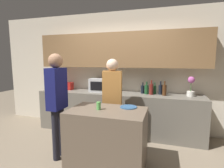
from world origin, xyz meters
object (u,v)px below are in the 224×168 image
Objects in this scene: microwave at (102,85)px; potted_plant at (191,86)px; person_left at (112,96)px; cup_0 at (99,106)px; bottle_3 at (155,90)px; bottle_4 at (160,89)px; toaster at (67,86)px; bottle_2 at (151,89)px; bottle_0 at (143,89)px; person_center at (57,97)px; bottle_1 at (147,89)px; plate_on_island at (129,107)px; bottle_5 at (164,90)px.

potted_plant is at bearing 0.05° from microwave.
potted_plant is 0.24× the size of person_left.
potted_plant reaches higher than cup_0.
bottle_3 is 0.12m from bottle_4.
bottle_2 is at bearing -1.33° from toaster.
person_center reaches higher than bottle_0.
bottle_0 is at bearing 146.49° from bottle_1.
person_left is at bearing 129.85° from person_center.
bottle_3 is 2.01m from person_center.
plate_on_island is at bearing 101.09° from person_center.
bottle_1 is at bearing -157.49° from bottle_3.
bottle_0 is (-0.95, 0.04, -0.11)m from potted_plant.
potted_plant is at bearing 1.41° from bottle_1.
bottle_2 is 0.94m from person_left.
toaster reaches higher than cup_0.
bottle_1 is at bearing 136.29° from person_center.
plate_on_island is (-0.06, -1.17, -0.10)m from bottle_0.
microwave is 1.72× the size of bottle_2.
person_left is 0.95× the size of person_center.
person_left is (-0.82, -0.76, -0.03)m from bottle_4.
toaster is 2.01m from bottle_2.
person_center reaches higher than bottle_5.
microwave is 2.00× the size of plate_on_island.
bottle_0 is at bearing 155.59° from bottle_2.
person_left is (-1.40, -0.74, -0.13)m from potted_plant.
plate_on_island is 0.15× the size of person_center.
person_center is (-1.44, -1.40, 0.03)m from bottle_3.
cup_0 is at bearing -45.37° from toaster.
cup_0 is at bearing -71.80° from microwave.
potted_plant reaches higher than bottle_4.
bottle_2 reaches higher than bottle_3.
bottle_0 is 0.90× the size of bottle_1.
person_center is (-2.13, -1.35, -0.07)m from potted_plant.
cup_0 is (-0.55, -1.35, -0.06)m from bottle_1.
bottle_1 is at bearing -136.76° from person_left.
microwave is 1.01m from bottle_1.
potted_plant is 0.51m from bottle_5.
plate_on_island is at bearing -131.80° from potted_plant.
bottle_5 reaches higher than bottle_4.
bottle_3 is at bearing 134.25° from person_center.
microwave is at bearing 108.20° from cup_0.
bottle_3 reaches higher than bottle_0.
microwave is at bearing 177.20° from bottle_5.
bottle_3 is at bearing 149.66° from bottle_5.
microwave is 4.51× the size of cup_0.
person_left reaches higher than bottle_2.
bottle_1 is 0.94× the size of bottle_4.
bottle_5 is at bearing -13.34° from bottle_0.
bottle_1 reaches higher than cup_0.
bottle_0 is 0.37m from bottle_4.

